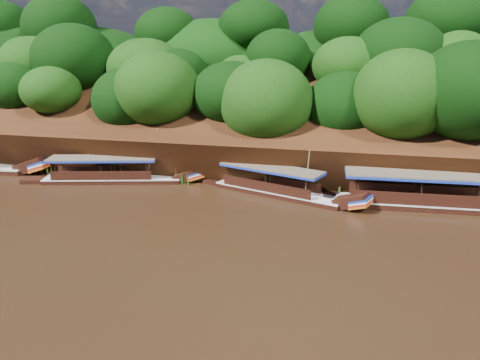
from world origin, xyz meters
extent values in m
plane|color=black|center=(0.00, 0.00, 0.00)|extent=(160.00, 160.00, 0.00)
cube|color=black|center=(0.00, 16.00, 3.50)|extent=(120.00, 16.12, 13.64)
cube|color=black|center=(0.00, 26.00, 0.00)|extent=(120.00, 24.00, 12.00)
ellipsoid|color=#0E3809|center=(-30.00, 22.00, 9.00)|extent=(20.00, 10.00, 8.00)
ellipsoid|color=#0E3809|center=(-6.00, 15.00, 3.50)|extent=(18.00, 8.00, 6.40)
ellipsoid|color=#0E3809|center=(0.00, 23.00, 9.20)|extent=(24.00, 11.00, 8.40)
cube|color=black|center=(13.03, 7.54, 0.00)|extent=(13.46, 3.06, 0.94)
cube|color=silver|center=(13.03, 7.54, 0.45)|extent=(13.46, 3.13, 0.10)
cube|color=brown|center=(12.20, 7.49, 2.51)|extent=(10.59, 3.24, 0.13)
cube|color=#1932A6|center=(12.20, 7.49, 2.39)|extent=(10.59, 3.24, 0.19)
cube|color=black|center=(1.87, 7.95, 0.00)|extent=(10.76, 5.47, 0.80)
cube|color=silver|center=(1.87, 7.95, 0.38)|extent=(10.78, 5.53, 0.09)
cube|color=black|center=(7.55, 5.91, 0.63)|extent=(2.89, 2.25, 1.51)
cube|color=#1932A6|center=(8.18, 5.69, 0.89)|extent=(1.76, 1.89, 0.55)
cube|color=red|center=(8.18, 5.69, 0.59)|extent=(1.76, 1.89, 0.55)
cube|color=brown|center=(1.24, 8.18, 2.15)|extent=(8.67, 4.97, 0.11)
cube|color=#1932A6|center=(1.24, 8.18, 2.05)|extent=(8.67, 4.97, 0.16)
cylinder|color=tan|center=(4.21, 6.54, 2.28)|extent=(0.35, 0.50, 3.73)
cube|color=black|center=(-12.68, 8.27, 0.00)|extent=(11.81, 4.87, 0.80)
cube|color=silver|center=(-12.68, 8.27, 0.38)|extent=(11.82, 4.92, 0.09)
cube|color=black|center=(-6.32, 9.94, 0.62)|extent=(3.03, 2.11, 1.57)
cube|color=#1932A6|center=(-5.62, 10.13, 0.89)|extent=(1.77, 1.84, 0.59)
cube|color=red|center=(-5.62, 10.13, 0.58)|extent=(1.77, 1.84, 0.59)
cube|color=brown|center=(-13.39, 8.08, 2.14)|extent=(9.43, 4.50, 0.11)
cube|color=#1932A6|center=(-13.39, 8.08, 2.03)|extent=(9.43, 4.50, 0.16)
cylinder|color=tan|center=(-9.21, 9.00, 2.57)|extent=(0.88, 1.08, 4.17)
cube|color=black|center=(-21.17, 9.06, 0.77)|extent=(3.18, 2.07, 1.83)
cube|color=#1932A6|center=(-20.38, 9.13, 1.10)|extent=(1.73, 2.02, 0.66)
cube|color=red|center=(-20.38, 9.13, 0.73)|extent=(1.73, 2.02, 0.66)
cone|color=#366D1B|center=(-20.13, 9.54, 0.68)|extent=(1.50, 1.50, 1.36)
cone|color=#366D1B|center=(-13.03, 9.30, 1.00)|extent=(1.50, 1.50, 2.00)
cone|color=#366D1B|center=(-6.68, 9.33, 0.68)|extent=(1.50, 1.50, 1.35)
cone|color=#366D1B|center=(0.93, 9.65, 0.83)|extent=(1.50, 1.50, 1.67)
cone|color=#366D1B|center=(6.78, 10.03, 1.06)|extent=(1.50, 1.50, 2.13)
cone|color=#366D1B|center=(12.19, 9.12, 0.79)|extent=(1.50, 1.50, 1.58)
camera|label=1|loc=(7.23, -26.96, 11.53)|focal=35.00mm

